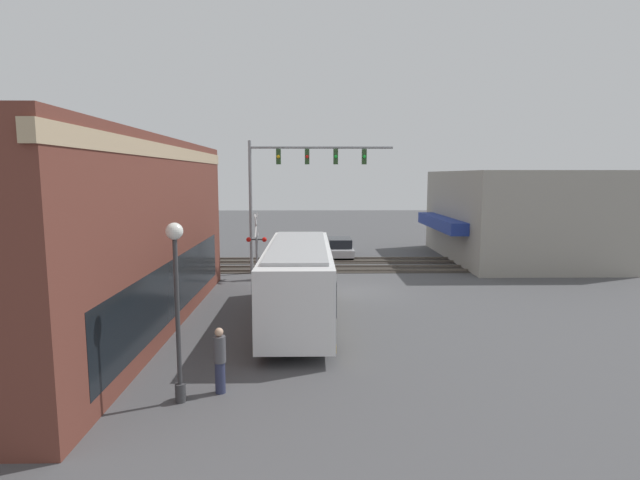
{
  "coord_description": "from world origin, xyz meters",
  "views": [
    {
      "loc": [
        -25.16,
        2.27,
        5.94
      ],
      "look_at": [
        3.51,
        1.77,
        2.22
      ],
      "focal_mm": 28.0,
      "sensor_mm": 36.0,
      "label": 1
    }
  ],
  "objects_px": {
    "city_bus": "(299,279)",
    "crossing_signal": "(257,240)",
    "pedestrian_by_lamp": "(220,360)",
    "streetlamp": "(177,297)",
    "parked_car_silver": "(340,248)"
  },
  "relations": [
    {
      "from": "crossing_signal",
      "to": "parked_car_silver",
      "type": "bearing_deg",
      "value": -33.86
    },
    {
      "from": "streetlamp",
      "to": "pedestrian_by_lamp",
      "type": "height_order",
      "value": "streetlamp"
    },
    {
      "from": "streetlamp",
      "to": "parked_car_silver",
      "type": "xyz_separation_m",
      "value": [
        23.53,
        -5.54,
        -2.19
      ]
    },
    {
      "from": "parked_car_silver",
      "to": "pedestrian_by_lamp",
      "type": "xyz_separation_m",
      "value": [
        -22.99,
        4.59,
        0.29
      ]
    },
    {
      "from": "streetlamp",
      "to": "parked_car_silver",
      "type": "distance_m",
      "value": 24.27
    },
    {
      "from": "crossing_signal",
      "to": "streetlamp",
      "type": "height_order",
      "value": "streetlamp"
    },
    {
      "from": "city_bus",
      "to": "parked_car_silver",
      "type": "xyz_separation_m",
      "value": [
        16.26,
        -2.6,
        -1.11
      ]
    },
    {
      "from": "city_bus",
      "to": "parked_car_silver",
      "type": "distance_m",
      "value": 16.51
    },
    {
      "from": "city_bus",
      "to": "crossing_signal",
      "type": "bearing_deg",
      "value": 17.12
    },
    {
      "from": "city_bus",
      "to": "streetlamp",
      "type": "bearing_deg",
      "value": 157.97
    },
    {
      "from": "city_bus",
      "to": "crossing_signal",
      "type": "relative_size",
      "value": 2.71
    },
    {
      "from": "parked_car_silver",
      "to": "streetlamp",
      "type": "bearing_deg",
      "value": 166.75
    },
    {
      "from": "crossing_signal",
      "to": "pedestrian_by_lamp",
      "type": "bearing_deg",
      "value": -177.64
    },
    {
      "from": "crossing_signal",
      "to": "pedestrian_by_lamp",
      "type": "xyz_separation_m",
      "value": [
        -15.22,
        -0.63,
        -1.35
      ]
    },
    {
      "from": "streetlamp",
      "to": "city_bus",
      "type": "bearing_deg",
      "value": -22.03
    }
  ]
}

